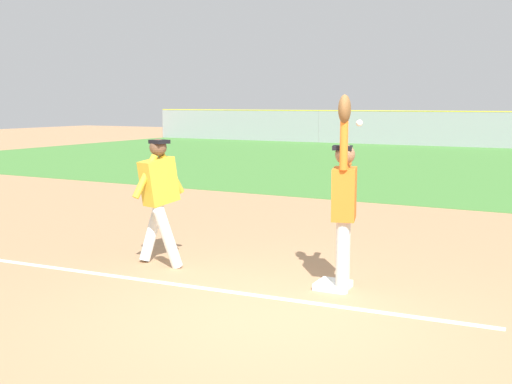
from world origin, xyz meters
name	(u,v)px	position (x,y,z in m)	size (l,w,h in m)	color
ground_plane	(278,314)	(0.00, 0.00, 0.00)	(82.73, 82.73, 0.00)	tan
outfield_grass	(499,167)	(0.00, 17.27, 0.01)	(42.72, 19.35, 0.01)	#478438
chalk_foul_line	(33,265)	(-3.83, 0.22, 0.00)	(12.00, 0.10, 0.01)	white
first_base	(333,285)	(0.17, 1.12, 0.04)	(0.38, 0.38, 0.08)	white
fielder	(344,197)	(0.30, 1.09, 1.12)	(0.38, 0.89, 2.28)	silver
runner	(159,193)	(-2.30, 1.05, 1.00)	(0.76, 0.83, 1.72)	white
baseball	(359,123)	(0.48, 1.04, 1.97)	(0.07, 0.07, 0.07)	white
parked_car_white	(302,127)	(-13.65, 31.37, 0.67)	(4.48, 2.27, 1.25)	white
parked_car_tan	(405,129)	(-7.02, 31.37, 0.67)	(4.48, 2.28, 1.25)	tan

